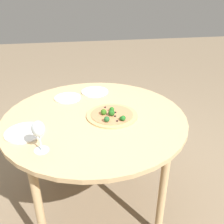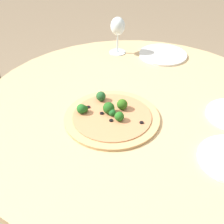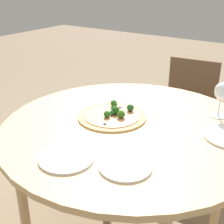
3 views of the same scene
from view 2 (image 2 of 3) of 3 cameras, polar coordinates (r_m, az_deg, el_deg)
name	(u,v)px [view 2 (image 2 of 3)]	position (r m, az deg, el deg)	size (l,w,h in m)	color
dining_table	(135,122)	(1.22, 4.22, -1.76)	(1.22, 1.22, 0.78)	tan
pizza	(111,115)	(1.11, -0.18, -0.64)	(0.34, 0.34, 0.06)	tan
wine_glass	(118,28)	(1.52, 1.06, 15.12)	(0.08, 0.08, 0.18)	silver
plate_far	(163,55)	(1.56, 9.29, 10.31)	(0.23, 0.23, 0.01)	silver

